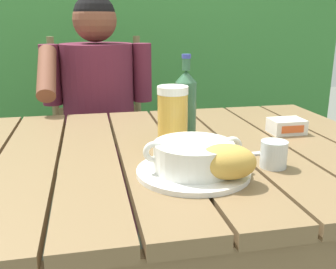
{
  "coord_description": "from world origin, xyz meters",
  "views": [
    {
      "loc": [
        -0.15,
        -1.02,
        1.1
      ],
      "look_at": [
        0.04,
        -0.1,
        0.83
      ],
      "focal_mm": 41.77,
      "sensor_mm": 36.0,
      "label": 1
    }
  ],
  "objects_px": {
    "serving_plate": "(193,171)",
    "table_knife": "(233,155)",
    "beer_bottle": "(186,105)",
    "butter_tub": "(287,126)",
    "beer_glass": "(172,117)",
    "water_glass_small": "(274,154)",
    "soup_bowl": "(193,155)",
    "person_eating": "(99,110)",
    "bread_roll": "(227,161)",
    "chair_near_diner": "(100,146)"
  },
  "relations": [
    {
      "from": "person_eating",
      "to": "water_glass_small",
      "type": "height_order",
      "value": "person_eating"
    },
    {
      "from": "chair_near_diner",
      "to": "beer_bottle",
      "type": "height_order",
      "value": "chair_near_diner"
    },
    {
      "from": "beer_bottle",
      "to": "water_glass_small",
      "type": "relative_size",
      "value": 3.88
    },
    {
      "from": "serving_plate",
      "to": "butter_tub",
      "type": "bearing_deg",
      "value": 35.8
    },
    {
      "from": "table_knife",
      "to": "serving_plate",
      "type": "bearing_deg",
      "value": -144.77
    },
    {
      "from": "serving_plate",
      "to": "butter_tub",
      "type": "xyz_separation_m",
      "value": [
        0.38,
        0.28,
        0.02
      ]
    },
    {
      "from": "water_glass_small",
      "to": "beer_glass",
      "type": "bearing_deg",
      "value": 136.34
    },
    {
      "from": "chair_near_diner",
      "to": "beer_glass",
      "type": "height_order",
      "value": "chair_near_diner"
    },
    {
      "from": "table_knife",
      "to": "beer_glass",
      "type": "bearing_deg",
      "value": 142.11
    },
    {
      "from": "bread_roll",
      "to": "water_glass_small",
      "type": "relative_size",
      "value": 2.33
    },
    {
      "from": "serving_plate",
      "to": "chair_near_diner",
      "type": "bearing_deg",
      "value": 99.37
    },
    {
      "from": "beer_glass",
      "to": "table_knife",
      "type": "bearing_deg",
      "value": -37.89
    },
    {
      "from": "soup_bowl",
      "to": "table_knife",
      "type": "xyz_separation_m",
      "value": [
        0.13,
        0.1,
        -0.04
      ]
    },
    {
      "from": "chair_near_diner",
      "to": "person_eating",
      "type": "distance_m",
      "value": 0.3
    },
    {
      "from": "beer_glass",
      "to": "table_knife",
      "type": "height_order",
      "value": "beer_glass"
    },
    {
      "from": "beer_bottle",
      "to": "table_knife",
      "type": "distance_m",
      "value": 0.22
    },
    {
      "from": "bread_roll",
      "to": "table_knife",
      "type": "height_order",
      "value": "bread_roll"
    },
    {
      "from": "soup_bowl",
      "to": "chair_near_diner",
      "type": "bearing_deg",
      "value": 99.37
    },
    {
      "from": "serving_plate",
      "to": "table_knife",
      "type": "xyz_separation_m",
      "value": [
        0.13,
        0.1,
        -0.0
      ]
    },
    {
      "from": "beer_bottle",
      "to": "butter_tub",
      "type": "height_order",
      "value": "beer_bottle"
    },
    {
      "from": "bread_roll",
      "to": "water_glass_small",
      "type": "distance_m",
      "value": 0.16
    },
    {
      "from": "soup_bowl",
      "to": "beer_bottle",
      "type": "relative_size",
      "value": 0.92
    },
    {
      "from": "beer_bottle",
      "to": "table_knife",
      "type": "bearing_deg",
      "value": -62.36
    },
    {
      "from": "serving_plate",
      "to": "beer_glass",
      "type": "distance_m",
      "value": 0.22
    },
    {
      "from": "person_eating",
      "to": "butter_tub",
      "type": "bearing_deg",
      "value": -48.29
    },
    {
      "from": "chair_near_diner",
      "to": "serving_plate",
      "type": "xyz_separation_m",
      "value": [
        0.18,
        -1.12,
        0.28
      ]
    },
    {
      "from": "chair_near_diner",
      "to": "beer_bottle",
      "type": "relative_size",
      "value": 4.02
    },
    {
      "from": "person_eating",
      "to": "table_knife",
      "type": "xyz_separation_m",
      "value": [
        0.32,
        -0.82,
        0.04
      ]
    },
    {
      "from": "soup_bowl",
      "to": "beer_glass",
      "type": "height_order",
      "value": "beer_glass"
    },
    {
      "from": "water_glass_small",
      "to": "bread_roll",
      "type": "bearing_deg",
      "value": -154.19
    },
    {
      "from": "beer_glass",
      "to": "water_glass_small",
      "type": "distance_m",
      "value": 0.29
    },
    {
      "from": "serving_plate",
      "to": "beer_glass",
      "type": "xyz_separation_m",
      "value": [
        -0.01,
        0.2,
        0.08
      ]
    },
    {
      "from": "butter_tub",
      "to": "beer_bottle",
      "type": "bearing_deg",
      "value": -177.61
    },
    {
      "from": "bread_roll",
      "to": "beer_bottle",
      "type": "bearing_deg",
      "value": 91.69
    },
    {
      "from": "table_knife",
      "to": "butter_tub",
      "type": "bearing_deg",
      "value": 36.1
    },
    {
      "from": "soup_bowl",
      "to": "serving_plate",
      "type": "bearing_deg",
      "value": 0.0
    },
    {
      "from": "bread_roll",
      "to": "chair_near_diner",
      "type": "bearing_deg",
      "value": 101.52
    },
    {
      "from": "bread_roll",
      "to": "beer_glass",
      "type": "relative_size",
      "value": 0.87
    },
    {
      "from": "beer_glass",
      "to": "person_eating",
      "type": "bearing_deg",
      "value": 104.32
    },
    {
      "from": "chair_near_diner",
      "to": "person_eating",
      "type": "bearing_deg",
      "value": -90.83
    },
    {
      "from": "beer_glass",
      "to": "bread_roll",
      "type": "bearing_deg",
      "value": -77.03
    },
    {
      "from": "person_eating",
      "to": "table_knife",
      "type": "relative_size",
      "value": 8.36
    },
    {
      "from": "chair_near_diner",
      "to": "butter_tub",
      "type": "xyz_separation_m",
      "value": [
        0.57,
        -0.84,
        0.29
      ]
    },
    {
      "from": "chair_near_diner",
      "to": "bread_roll",
      "type": "bearing_deg",
      "value": -78.48
    },
    {
      "from": "serving_plate",
      "to": "bread_roll",
      "type": "distance_m",
      "value": 0.1
    },
    {
      "from": "chair_near_diner",
      "to": "table_knife",
      "type": "distance_m",
      "value": 1.1
    },
    {
      "from": "beer_bottle",
      "to": "water_glass_small",
      "type": "height_order",
      "value": "beer_bottle"
    },
    {
      "from": "person_eating",
      "to": "beer_glass",
      "type": "xyz_separation_m",
      "value": [
        0.18,
        -0.71,
        0.13
      ]
    },
    {
      "from": "beer_bottle",
      "to": "butter_tub",
      "type": "bearing_deg",
      "value": 2.39
    },
    {
      "from": "chair_near_diner",
      "to": "water_glass_small",
      "type": "distance_m",
      "value": 1.22
    }
  ]
}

